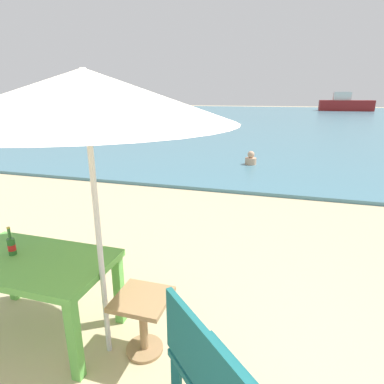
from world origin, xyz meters
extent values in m
cube|color=teal|center=(0.00, 30.00, 0.04)|extent=(120.00, 50.00, 0.08)
cube|color=#60B24C|center=(-1.29, 0.22, 0.73)|extent=(1.40, 0.80, 0.06)
cube|color=#60B24C|center=(-0.65, -0.12, 0.35)|extent=(0.08, 0.08, 0.70)
cube|color=#60B24C|center=(-1.93, 0.56, 0.35)|extent=(0.08, 0.08, 0.70)
cube|color=#60B24C|center=(-0.65, 0.56, 0.35)|extent=(0.08, 0.08, 0.70)
cylinder|color=#2D662D|center=(-1.50, 0.24, 0.84)|extent=(0.06, 0.06, 0.16)
cone|color=#2D662D|center=(-1.50, 0.24, 0.92)|extent=(0.06, 0.06, 0.03)
cylinder|color=#2D662D|center=(-1.50, 0.24, 0.97)|extent=(0.03, 0.03, 0.09)
cylinder|color=red|center=(-1.50, 0.24, 0.83)|extent=(0.07, 0.07, 0.05)
cylinder|color=gold|center=(-1.50, 0.24, 1.02)|extent=(0.03, 0.03, 0.01)
cylinder|color=silver|center=(-0.57, 0.20, 1.15)|extent=(0.04, 0.04, 2.30)
cone|color=beige|center=(-0.57, 0.20, 2.12)|extent=(2.10, 2.10, 0.36)
cube|color=#9E7A51|center=(-0.27, 0.28, 0.52)|extent=(0.44, 0.44, 0.04)
cylinder|color=#9E7A51|center=(-0.27, 0.28, 0.25)|extent=(0.07, 0.07, 0.50)
cylinder|color=#9E7A51|center=(-0.27, 0.28, 0.01)|extent=(0.32, 0.32, 0.03)
cube|color=#196066|center=(0.36, 0.08, 0.21)|extent=(0.06, 0.06, 0.42)
cube|color=#196066|center=(0.16, -0.12, 0.21)|extent=(0.06, 0.06, 0.42)
cylinder|color=tan|center=(-0.21, 7.84, 0.18)|extent=(0.34, 0.34, 0.20)
sphere|color=tan|center=(-0.21, 7.84, 0.39)|extent=(0.21, 0.21, 0.21)
cube|color=maroon|center=(-29.94, 35.83, 0.54)|extent=(4.49, 1.22, 0.92)
cube|color=silver|center=(-30.35, 35.83, 1.36)|extent=(1.43, 0.92, 0.71)
cube|color=maroon|center=(7.73, 43.63, 0.73)|extent=(6.35, 1.73, 1.30)
cube|color=silver|center=(7.15, 43.63, 1.88)|extent=(2.02, 1.30, 1.01)
camera|label=1|loc=(0.75, -1.74, 2.13)|focal=29.61mm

